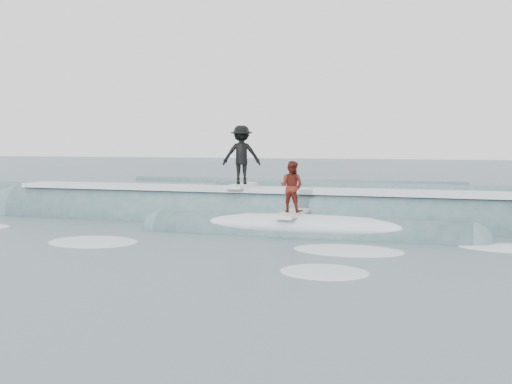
# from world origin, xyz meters

# --- Properties ---
(ground) EXTENTS (160.00, 160.00, 0.00)m
(ground) POSITION_xyz_m (0.00, 0.00, 0.00)
(ground) COLOR #41545F
(ground) RESTS_ON ground
(breaking_wave) EXTENTS (20.98, 3.88, 2.19)m
(breaking_wave) POSITION_xyz_m (0.30, 3.60, 0.04)
(breaking_wave) COLOR #375B5D
(breaking_wave) RESTS_ON ground
(surfer_black) EXTENTS (1.41, 2.01, 2.05)m
(surfer_black) POSITION_xyz_m (-0.80, 3.97, 2.18)
(surfer_black) COLOR silver
(surfer_black) RESTS_ON ground
(surfer_red) EXTENTS (0.82, 2.03, 1.56)m
(surfer_red) POSITION_xyz_m (1.41, 1.77, 1.27)
(surfer_red) COLOR silver
(surfer_red) RESTS_ON ground
(whitewater) EXTENTS (18.50, 5.53, 0.10)m
(whitewater) POSITION_xyz_m (0.71, -0.29, 0.00)
(whitewater) COLOR silver
(whitewater) RESTS_ON ground
(far_swells) EXTENTS (38.93, 8.65, 0.80)m
(far_swells) POSITION_xyz_m (-3.24, 17.65, 0.00)
(far_swells) COLOR #375B5D
(far_swells) RESTS_ON ground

